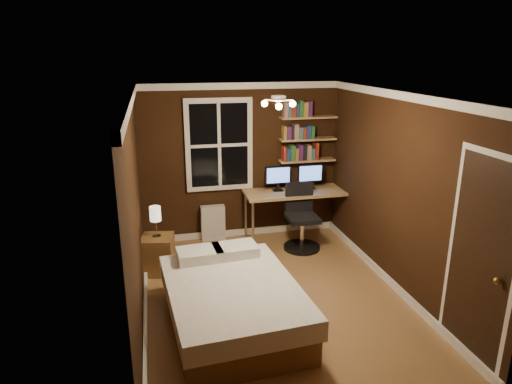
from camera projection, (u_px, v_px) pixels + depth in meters
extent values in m
plane|color=olive|center=(274.00, 296.00, 5.74)|extent=(4.20, 4.20, 0.00)
cube|color=black|center=(241.00, 162.00, 7.33)|extent=(3.20, 0.04, 2.50)
cube|color=black|center=(135.00, 213.00, 5.03)|extent=(0.04, 4.20, 2.50)
cube|color=black|center=(398.00, 193.00, 5.71)|extent=(0.04, 4.20, 2.50)
cube|color=white|center=(276.00, 94.00, 5.00)|extent=(3.20, 4.20, 0.02)
cube|color=white|center=(219.00, 145.00, 7.13)|extent=(1.06, 0.06, 1.46)
sphere|color=gold|center=(497.00, 281.00, 4.05)|extent=(0.06, 0.06, 0.06)
cube|color=#A77F51|center=(307.00, 160.00, 7.45)|extent=(0.92, 0.22, 0.03)
cube|color=#A77F51|center=(308.00, 139.00, 7.34)|extent=(0.92, 0.22, 0.03)
cube|color=#A77F51|center=(308.00, 117.00, 7.24)|extent=(0.92, 0.22, 0.03)
cube|color=brown|center=(233.00, 314.00, 5.08)|extent=(1.44, 1.96, 0.30)
cube|color=silver|center=(233.00, 294.00, 5.00)|extent=(1.52, 2.02, 0.22)
cube|color=white|center=(200.00, 255.00, 5.55)|extent=(0.57, 0.41, 0.13)
cube|color=white|center=(235.00, 250.00, 5.67)|extent=(0.57, 0.41, 0.13)
cube|color=brown|center=(158.00, 254.00, 6.31)|extent=(0.49, 0.49, 0.53)
cube|color=silver|center=(213.00, 223.00, 7.41)|extent=(0.38, 0.13, 0.58)
cube|color=#A77F51|center=(297.00, 192.00, 7.33)|extent=(1.70, 0.64, 0.04)
cylinder|color=beige|center=(253.00, 226.00, 7.02)|extent=(0.04, 0.04, 0.76)
cylinder|color=beige|center=(348.00, 218.00, 7.36)|extent=(0.04, 0.04, 0.76)
cylinder|color=beige|center=(246.00, 214.00, 7.54)|extent=(0.04, 0.04, 0.76)
cylinder|color=beige|center=(335.00, 207.00, 7.88)|extent=(0.04, 0.04, 0.76)
cylinder|color=black|center=(302.00, 247.00, 7.13)|extent=(0.57, 0.57, 0.05)
cylinder|color=silver|center=(302.00, 233.00, 7.06)|extent=(0.06, 0.06, 0.42)
cube|color=black|center=(303.00, 218.00, 6.98)|extent=(0.47, 0.47, 0.07)
cube|color=black|center=(299.00, 197.00, 7.09)|extent=(0.44, 0.06, 0.48)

